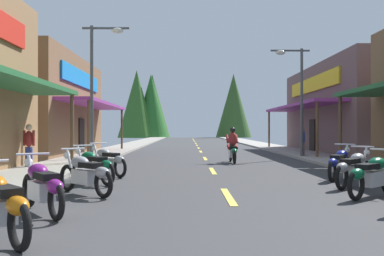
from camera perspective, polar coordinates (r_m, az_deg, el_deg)
ground at (r=30.30m, az=1.04°, el=-3.04°), size 9.03×89.77×0.10m
sidewalk_left at (r=30.67m, az=-9.84°, el=-2.80°), size 2.53×89.77×0.12m
sidewalk_right at (r=31.01m, az=11.79°, el=-2.77°), size 2.53×89.77×0.12m
centerline_dashes at (r=35.45m, az=0.79°, el=-2.53°), size 0.16×66.20×0.01m
storefront_left_far at (r=26.82m, az=-23.09°, el=2.72°), size 10.02×11.57×5.63m
storefront_right_far at (r=29.53m, az=23.87°, el=2.34°), size 10.49×13.98×5.50m
streetlamp_left at (r=18.55m, az=-12.33°, el=7.11°), size 1.98×0.30×5.84m
streetlamp_right at (r=22.36m, az=13.66°, el=5.48°), size 1.98×0.30×5.57m
motorcycle_parked_right_3 at (r=10.09m, az=22.91°, el=-5.76°), size 1.68×1.48×1.04m
motorcycle_parked_right_4 at (r=11.60m, az=20.81°, el=-5.03°), size 1.57×1.60×1.04m
motorcycle_parked_right_5 at (r=13.17m, az=19.11°, el=-4.45°), size 1.32×1.80×1.04m
motorcycle_parked_left_1 at (r=7.94m, az=-19.38°, el=-7.29°), size 1.34×1.79×1.04m
motorcycle_parked_left_2 at (r=9.95m, az=-14.06°, el=-5.85°), size 1.58×1.59×1.04m
motorcycle_parked_left_3 at (r=11.91m, az=-13.09°, el=-4.91°), size 1.54×1.63×1.04m
motorcycle_parked_left_4 at (r=13.74m, az=-11.24°, el=-4.27°), size 1.52×1.65×1.04m
rider_cruising_lead at (r=18.76m, az=5.43°, el=-2.66°), size 0.60×2.14×1.57m
pedestrian_browsing at (r=22.74m, az=14.53°, el=-1.63°), size 0.28×0.57×1.55m
pedestrian_waiting at (r=16.54m, az=-20.93°, el=-1.94°), size 0.51×0.40×1.66m
treeline_backdrop at (r=76.21m, az=-2.05°, el=2.95°), size 23.59×9.78×11.73m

